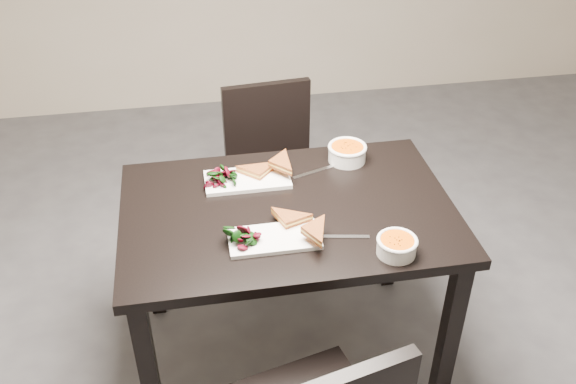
# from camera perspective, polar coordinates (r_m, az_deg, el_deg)

# --- Properties ---
(ground) EXTENTS (5.00, 5.00, 0.00)m
(ground) POSITION_cam_1_polar(r_m,az_deg,el_deg) (2.82, 9.36, -14.08)
(ground) COLOR #47474C
(ground) RESTS_ON ground
(table) EXTENTS (1.20, 0.80, 0.75)m
(table) POSITION_cam_1_polar(r_m,az_deg,el_deg) (2.35, 0.00, -3.39)
(table) COLOR black
(table) RESTS_ON ground
(chair_far) EXTENTS (0.46, 0.46, 0.85)m
(chair_far) POSITION_cam_1_polar(r_m,az_deg,el_deg) (3.04, -1.35, 2.59)
(chair_far) COLOR black
(chair_far) RESTS_ON ground
(plate_near) EXTENTS (0.31, 0.15, 0.02)m
(plate_near) POSITION_cam_1_polar(r_m,az_deg,el_deg) (2.14, -1.26, -4.21)
(plate_near) COLOR white
(plate_near) RESTS_ON table
(sandwich_near) EXTENTS (0.18, 0.16, 0.05)m
(sandwich_near) POSITION_cam_1_polar(r_m,az_deg,el_deg) (2.14, 0.39, -3.09)
(sandwich_near) COLOR #B05B25
(sandwich_near) RESTS_ON plate_near
(salad_near) EXTENTS (0.10, 0.09, 0.04)m
(salad_near) POSITION_cam_1_polar(r_m,az_deg,el_deg) (2.11, -3.96, -3.88)
(salad_near) COLOR black
(salad_near) RESTS_ON plate_near
(soup_bowl_near) EXTENTS (0.13, 0.13, 0.06)m
(soup_bowl_near) POSITION_cam_1_polar(r_m,az_deg,el_deg) (2.10, 9.75, -4.73)
(soup_bowl_near) COLOR white
(soup_bowl_near) RESTS_ON table
(cutlery_near) EXTENTS (0.18, 0.05, 0.00)m
(cutlery_near) POSITION_cam_1_polar(r_m,az_deg,el_deg) (2.16, 4.97, -4.02)
(cutlery_near) COLOR silver
(cutlery_near) RESTS_ON table
(plate_far) EXTENTS (0.32, 0.16, 0.02)m
(plate_far) POSITION_cam_1_polar(r_m,az_deg,el_deg) (2.43, -3.67, 1.12)
(plate_far) COLOR white
(plate_far) RESTS_ON table
(sandwich_far) EXTENTS (0.20, 0.20, 0.05)m
(sandwich_far) POSITION_cam_1_polar(r_m,az_deg,el_deg) (2.41, -2.12, 1.76)
(sandwich_far) COLOR #B05B25
(sandwich_far) RESTS_ON plate_far
(salad_far) EXTENTS (0.10, 0.09, 0.04)m
(salad_far) POSITION_cam_1_polar(r_m,az_deg,el_deg) (2.41, -6.06, 1.49)
(salad_far) COLOR black
(salad_far) RESTS_ON plate_far
(soup_bowl_far) EXTENTS (0.16, 0.16, 0.07)m
(soup_bowl_far) POSITION_cam_1_polar(r_m,az_deg,el_deg) (2.55, 5.34, 3.60)
(soup_bowl_far) COLOR white
(soup_bowl_far) RESTS_ON table
(cutlery_far) EXTENTS (0.18, 0.07, 0.00)m
(cutlery_far) POSITION_cam_1_polar(r_m,az_deg,el_deg) (2.48, 2.29, 1.80)
(cutlery_far) COLOR silver
(cutlery_far) RESTS_ON table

